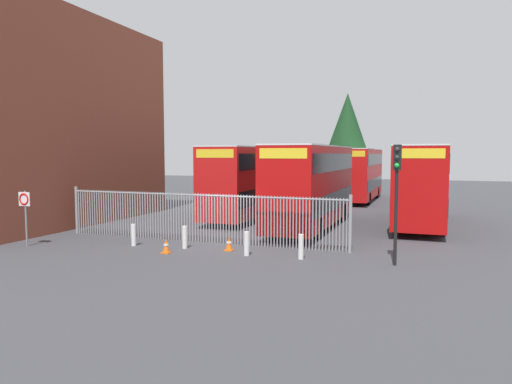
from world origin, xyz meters
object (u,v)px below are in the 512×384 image
object	(u,v)px
bollard_far_right	(301,247)
speed_limit_sign_post	(25,205)
bollard_center_front	(185,237)
bollard_near_right	(247,244)
double_decker_bus_behind_fence_left	(252,179)
traffic_light_kerbside	(397,182)
double_decker_bus_far_back	(360,172)
traffic_cone_by_gate	(166,246)
double_decker_bus_near_gate	(312,183)
double_decker_bus_behind_fence_right	(421,182)
bollard_near_left	(134,235)
traffic_cone_mid_forecourt	(229,244)

from	to	relation	value
bollard_far_right	speed_limit_sign_post	world-z (taller)	speed_limit_sign_post
bollard_center_front	bollard_near_right	size ratio (longest dim) A/B	1.00
double_decker_bus_behind_fence_left	traffic_light_kerbside	distance (m)	13.84
double_decker_bus_far_back	traffic_cone_by_gate	xyz separation A→B (m)	(-4.27, -24.27, -2.13)
speed_limit_sign_post	traffic_light_kerbside	distance (m)	15.30
traffic_cone_by_gate	double_decker_bus_near_gate	bearing A→B (deg)	65.22
double_decker_bus_behind_fence_right	bollard_near_right	bearing A→B (deg)	-119.62
bollard_near_right	speed_limit_sign_post	distance (m)	9.80
bollard_near_left	double_decker_bus_far_back	bearing A→B (deg)	74.73
double_decker_bus_behind_fence_right	traffic_cone_mid_forecourt	distance (m)	12.72
speed_limit_sign_post	traffic_cone_by_gate	bearing A→B (deg)	8.07
double_decker_bus_far_back	traffic_cone_mid_forecourt	size ratio (longest dim) A/B	18.32
double_decker_bus_behind_fence_right	bollard_near_left	bearing A→B (deg)	-136.96
bollard_near_right	double_decker_bus_behind_fence_right	bearing A→B (deg)	60.38
bollard_center_front	bollard_far_right	xyz separation A→B (m)	(5.11, -0.25, 0.00)
bollard_near_left	speed_limit_sign_post	xyz separation A→B (m)	(-4.26, -1.74, 1.30)
double_decker_bus_near_gate	double_decker_bus_behind_fence_left	distance (m)	5.30
bollard_far_right	traffic_cone_mid_forecourt	world-z (taller)	bollard_far_right
bollard_near_right	bollard_far_right	world-z (taller)	same
speed_limit_sign_post	bollard_far_right	bearing A→B (deg)	8.58
double_decker_bus_behind_fence_left	bollard_far_right	size ratio (longest dim) A/B	11.38
traffic_cone_by_gate	traffic_cone_mid_forecourt	distance (m)	2.54
bollard_near_left	bollard_near_right	size ratio (longest dim) A/B	1.00
double_decker_bus_near_gate	bollard_center_front	size ratio (longest dim) A/B	11.38
bollard_near_left	speed_limit_sign_post	size ratio (longest dim) A/B	0.40
bollard_far_right	traffic_cone_by_gate	xyz separation A→B (m)	(-5.34, -0.86, -0.19)
bollard_near_left	bollard_center_front	world-z (taller)	same
traffic_cone_by_gate	bollard_far_right	bearing A→B (deg)	9.18
bollard_center_front	traffic_cone_mid_forecourt	size ratio (longest dim) A/B	1.61
double_decker_bus_near_gate	bollard_near_left	distance (m)	9.95
bollard_center_front	traffic_light_kerbside	bearing A→B (deg)	-0.32
double_decker_bus_behind_fence_right	traffic_cone_mid_forecourt	bearing A→B (deg)	-125.16
double_decker_bus_near_gate	double_decker_bus_behind_fence_left	xyz separation A→B (m)	(-4.53, 2.75, 0.00)
traffic_cone_mid_forecourt	speed_limit_sign_post	distance (m)	8.96
double_decker_bus_near_gate	traffic_cone_by_gate	bearing A→B (deg)	-114.78
bollard_near_right	traffic_light_kerbside	xyz separation A→B (m)	(5.55, 0.36, 2.51)
double_decker_bus_behind_fence_left	traffic_cone_by_gate	bearing A→B (deg)	-86.88
traffic_cone_mid_forecourt	traffic_light_kerbside	world-z (taller)	traffic_light_kerbside
traffic_cone_by_gate	speed_limit_sign_post	xyz separation A→B (m)	(-6.38, -0.91, 1.49)
traffic_cone_by_gate	traffic_light_kerbside	distance (m)	9.21
double_decker_bus_near_gate	bollard_near_right	bearing A→B (deg)	-95.31
double_decker_bus_far_back	traffic_cone_mid_forecourt	world-z (taller)	double_decker_bus_far_back
traffic_light_kerbside	traffic_cone_mid_forecourt	bearing A→B (deg)	177.63
traffic_cone_by_gate	double_decker_bus_behind_fence_left	bearing A→B (deg)	93.12
double_decker_bus_behind_fence_left	bollard_near_right	size ratio (longest dim) A/B	11.38
double_decker_bus_behind_fence_right	traffic_cone_mid_forecourt	world-z (taller)	double_decker_bus_behind_fence_right
double_decker_bus_near_gate	bollard_center_front	bearing A→B (deg)	-116.57
double_decker_bus_behind_fence_left	bollard_near_right	xyz separation A→B (m)	(3.81, -10.54, -1.95)
double_decker_bus_near_gate	traffic_cone_mid_forecourt	bearing A→B (deg)	-103.78
double_decker_bus_far_back	traffic_light_kerbside	bearing A→B (deg)	-79.09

